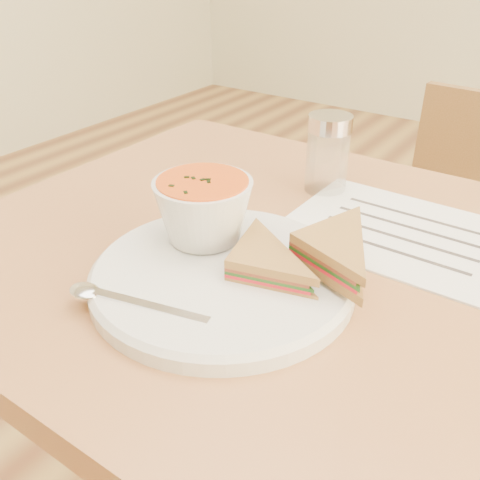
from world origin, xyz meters
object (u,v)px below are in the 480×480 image
Objects in this scene: plate at (223,277)px; soup_bowl at (204,213)px; chair_far at (444,288)px; dining_table at (320,472)px; condiment_shaker at (328,154)px.

soup_bowl is at bearing 144.74° from plate.
chair_far is 6.86× the size of soup_bowl.
dining_table is 8.60× the size of soup_bowl.
condiment_shaker is at bearing 122.75° from dining_table.
soup_bowl is (-0.15, -0.07, 0.43)m from dining_table.
dining_table is 8.60× the size of condiment_shaker.
chair_far is 6.87× the size of condiment_shaker.
condiment_shaker is at bearing 93.90° from plate.
dining_table is 0.46m from soup_bowl.
chair_far is (0.02, 0.56, 0.02)m from dining_table.
chair_far is 0.77m from plate.
dining_table is at bearing 24.21° from soup_bowl.
dining_table is 3.38× the size of plate.
chair_far reaches higher than dining_table.
dining_table is 1.25× the size of chair_far.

